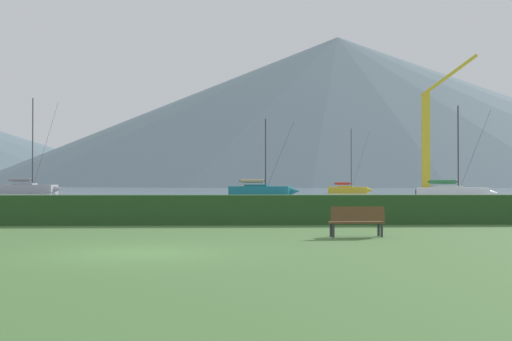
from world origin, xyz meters
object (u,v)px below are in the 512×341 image
dock_crane (428,150)px  sailboat_slip_2 (453,192)px  sailboat_slip_1 (29,188)px  sailboat_slip_4 (261,190)px  sailboat_slip_6 (349,189)px  park_bench_under_tree (357,220)px

dock_crane → sailboat_slip_2: bearing=-92.2°
sailboat_slip_1 → dock_crane: size_ratio=0.82×
sailboat_slip_1 → sailboat_slip_4: size_ratio=1.48×
sailboat_slip_1 → sailboat_slip_2: bearing=-22.9°
sailboat_slip_4 → dock_crane: 19.92m
sailboat_slip_6 → dock_crane: dock_crane is taller
sailboat_slip_6 → park_bench_under_tree: bearing=-86.6°
sailboat_slip_4 → dock_crane: bearing=9.4°
park_bench_under_tree → dock_crane: size_ratio=0.10×
sailboat_slip_6 → park_bench_under_tree: 80.22m
sailboat_slip_1 → sailboat_slip_6: sailboat_slip_1 is taller
sailboat_slip_2 → sailboat_slip_1: bearing=157.9°
sailboat_slip_2 → sailboat_slip_6: sailboat_slip_6 is taller
sailboat_slip_4 → sailboat_slip_6: (13.76, 19.40, -0.12)m
sailboat_slip_4 → sailboat_slip_6: bearing=71.3°
sailboat_slip_1 → sailboat_slip_6: bearing=10.0°
sailboat_slip_2 → sailboat_slip_4: bearing=154.5°
sailboat_slip_4 → dock_crane: (19.20, -2.47, 4.69)m
sailboat_slip_1 → sailboat_slip_4: 36.60m
sailboat_slip_1 → sailboat_slip_2: size_ratio=1.44×
sailboat_slip_2 → park_bench_under_tree: 50.66m
sailboat_slip_6 → park_bench_under_tree: (-13.59, -79.06, -0.03)m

